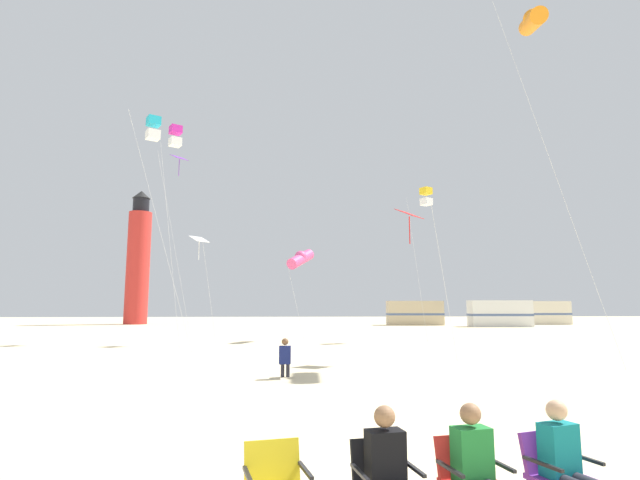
# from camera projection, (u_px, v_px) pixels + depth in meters

# --- Properties ---
(ground) EXTENTS (200.00, 200.00, 0.00)m
(ground) POSITION_uv_depth(u_px,v_px,m) (365.00, 438.00, 7.78)
(ground) COLOR beige
(camp_chair_black) EXTENTS (0.62, 0.64, 0.82)m
(camp_chair_black) POSITION_uv_depth(u_px,v_px,m) (383.00, 478.00, 4.49)
(camp_chair_black) COLOR black
(camp_chair_black) RESTS_ON ground
(spectator_black_chair) EXTENTS (0.39, 0.54, 1.16)m
(spectator_black_chair) POSITION_uv_depth(u_px,v_px,m) (389.00, 470.00, 4.38)
(spectator_black_chair) COLOR black
(spectator_black_chair) RESTS_ON ground
(camp_chair_red) EXTENTS (0.63, 0.65, 0.82)m
(camp_chair_red) POSITION_uv_depth(u_px,v_px,m) (470.00, 474.00, 4.61)
(camp_chair_red) COLOR red
(camp_chair_red) RESTS_ON ground
(spectator_red_chair) EXTENTS (0.40, 0.54, 1.16)m
(spectator_red_chair) POSITION_uv_depth(u_px,v_px,m) (477.00, 466.00, 4.49)
(spectator_red_chair) COLOR #238438
(spectator_red_chair) RESTS_ON ground
(camp_chair_purple) EXTENTS (0.67, 0.70, 0.82)m
(camp_chair_purple) POSITION_uv_depth(u_px,v_px,m) (556.00, 469.00, 4.77)
(camp_chair_purple) COLOR #722D99
(camp_chair_purple) RESTS_ON ground
(spectator_purple_chair) EXTENTS (0.44, 0.56, 1.16)m
(spectator_purple_chair) POSITION_uv_depth(u_px,v_px,m) (567.00, 461.00, 4.65)
(spectator_purple_chair) COLOR #147F84
(spectator_purple_chair) RESTS_ON ground
(kite_flyer_standing) EXTENTS (0.35, 0.52, 1.16)m
(kite_flyer_standing) POSITION_uv_depth(u_px,v_px,m) (285.00, 357.00, 14.37)
(kite_flyer_standing) COLOR navy
(kite_flyer_standing) RESTS_ON ground
(kite_diamond_scarlet) EXTENTS (2.46, 2.46, 5.93)m
(kite_diamond_scarlet) POSITION_uv_depth(u_px,v_px,m) (411.00, 219.00, 19.25)
(kite_diamond_scarlet) COLOR silver
(kite_diamond_scarlet) RESTS_ON ground
(kite_box_cyan) EXTENTS (2.86, 2.76, 11.44)m
(kite_box_cyan) POSITION_uv_depth(u_px,v_px,m) (153.00, 129.00, 24.18)
(kite_box_cyan) COLOR silver
(kite_box_cyan) RESTS_ON ground
(kite_tube_orange) EXTENTS (3.42, 3.53, 14.48)m
(kite_tube_orange) POSITION_uv_depth(u_px,v_px,m) (533.00, 21.00, 20.12)
(kite_tube_orange) COLOR silver
(kite_tube_orange) RESTS_ON ground
(kite_tube_rainbow) EXTENTS (1.91, 2.49, 5.82)m
(kite_tube_rainbow) POSITION_uv_depth(u_px,v_px,m) (301.00, 258.00, 30.78)
(kite_tube_rainbow) COLOR silver
(kite_tube_rainbow) RESTS_ON ground
(kite_diamond_white) EXTENTS (1.69, 1.69, 6.15)m
(kite_diamond_white) POSITION_uv_depth(u_px,v_px,m) (200.00, 243.00, 28.04)
(kite_diamond_white) COLOR silver
(kite_diamond_white) RESTS_ON ground
(kite_box_gold) EXTENTS (1.57, 1.69, 9.72)m
(kite_box_gold) POSITION_uv_depth(u_px,v_px,m) (426.00, 197.00, 31.43)
(kite_box_gold) COLOR silver
(kite_box_gold) RESTS_ON ground
(kite_diamond_violet) EXTENTS (2.37, 1.95, 11.69)m
(kite_diamond_violet) POSITION_uv_depth(u_px,v_px,m) (179.00, 166.00, 30.80)
(kite_diamond_violet) COLOR silver
(kite_diamond_violet) RESTS_ON ground
(kite_box_magenta) EXTENTS (1.48, 1.21, 12.06)m
(kite_box_magenta) POSITION_uv_depth(u_px,v_px,m) (175.00, 136.00, 27.08)
(kite_box_magenta) COLOR silver
(kite_box_magenta) RESTS_ON ground
(lighthouse_distant) EXTENTS (2.80, 2.80, 16.80)m
(lighthouse_distant) POSITION_uv_depth(u_px,v_px,m) (138.00, 261.00, 61.05)
(lighthouse_distant) COLOR red
(lighthouse_distant) RESTS_ON ground
(rv_van_tan) EXTENTS (6.58, 2.75, 2.80)m
(rv_van_tan) POSITION_uv_depth(u_px,v_px,m) (415.00, 313.00, 57.18)
(rv_van_tan) COLOR #C6B28C
(rv_van_tan) RESTS_ON ground
(rv_van_white) EXTENTS (6.62, 2.89, 2.80)m
(rv_van_white) POSITION_uv_depth(u_px,v_px,m) (500.00, 314.00, 52.59)
(rv_van_white) COLOR white
(rv_van_white) RESTS_ON ground
(rv_van_cream) EXTENTS (6.46, 2.41, 2.80)m
(rv_van_cream) POSITION_uv_depth(u_px,v_px,m) (541.00, 313.00, 59.29)
(rv_van_cream) COLOR beige
(rv_van_cream) RESTS_ON ground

